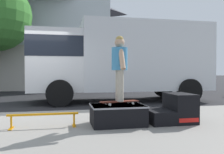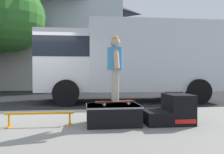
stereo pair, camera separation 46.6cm
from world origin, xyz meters
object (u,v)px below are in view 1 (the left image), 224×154
Objects in this scene: skate_box at (118,114)px; box_truck at (120,58)px; skater_kid at (120,63)px; kicker_ramp at (173,110)px; grind_rail at (43,117)px; skateboard at (120,102)px.

box_truck is at bearing 75.88° from skate_box.
skate_box is 1.00m from skater_kid.
kicker_ramp reaches higher than grind_rail.
box_truck is at bearing 60.74° from grind_rail.
skateboard is 0.63× the size of skater_kid.
box_truck is (1.12, 4.62, 1.14)m from skateboard.
box_truck reaches higher than skateboard.
box_truck is (2.57, 4.58, 1.39)m from grind_rail.
box_truck reaches higher than skate_box.
skater_kid is (-1.12, 0.04, 0.97)m from kicker_ramp.
skater_kid reaches higher than grind_rail.
skate_box is 1.40m from grind_rail.
skater_kid reaches higher than skateboard.
skateboard is (1.44, -0.04, 0.25)m from grind_rail.
grind_rail is 1.60× the size of skateboard.
skate_box is 0.80× the size of grind_rail.
kicker_ramp is 1.14m from skateboard.
skate_box is 4.99m from box_truck.
box_truck reaches higher than kicker_ramp.
skate_box is 0.15× the size of box_truck.
skateboard is at bearing 37.40° from skate_box.
grind_rail is (-1.40, 0.07, -0.01)m from skate_box.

